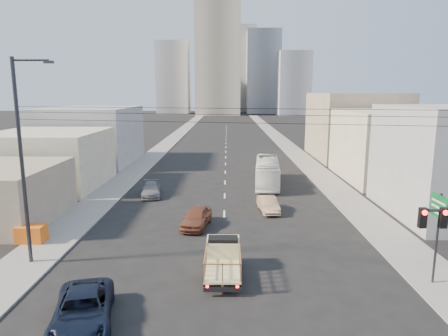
{
  "coord_description": "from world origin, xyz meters",
  "views": [
    {
      "loc": [
        0.24,
        -18.34,
        10.05
      ],
      "look_at": [
        -0.04,
        16.34,
        3.5
      ],
      "focal_mm": 32.0,
      "sensor_mm": 36.0,
      "label": 1
    }
  ],
  "objects_px": {
    "sedan_brown": "(197,217)",
    "streetlamp_left": "(23,157)",
    "city_bus": "(267,172)",
    "sedan_tan": "(268,204)",
    "flatbed_pickup": "(223,257)",
    "crate_stack": "(31,234)",
    "navy_pickup": "(83,311)",
    "green_sign": "(438,217)",
    "sedan_grey": "(151,190)"
  },
  "relations": [
    {
      "from": "sedan_tan",
      "to": "sedan_brown",
      "type": "bearing_deg",
      "value": -151.38
    },
    {
      "from": "sedan_grey",
      "to": "crate_stack",
      "type": "relative_size",
      "value": 2.46
    },
    {
      "from": "green_sign",
      "to": "navy_pickup",
      "type": "bearing_deg",
      "value": -166.84
    },
    {
      "from": "sedan_grey",
      "to": "flatbed_pickup",
      "type": "bearing_deg",
      "value": -76.9
    },
    {
      "from": "flatbed_pickup",
      "to": "sedan_tan",
      "type": "xyz_separation_m",
      "value": [
        3.76,
        12.21,
        -0.45
      ]
    },
    {
      "from": "crate_stack",
      "to": "sedan_grey",
      "type": "bearing_deg",
      "value": 65.8
    },
    {
      "from": "sedan_brown",
      "to": "streetlamp_left",
      "type": "relative_size",
      "value": 0.37
    },
    {
      "from": "sedan_brown",
      "to": "crate_stack",
      "type": "height_order",
      "value": "sedan_brown"
    },
    {
      "from": "city_bus",
      "to": "streetlamp_left",
      "type": "distance_m",
      "value": 26.87
    },
    {
      "from": "navy_pickup",
      "to": "green_sign",
      "type": "bearing_deg",
      "value": -0.14
    },
    {
      "from": "sedan_brown",
      "to": "sedan_tan",
      "type": "relative_size",
      "value": 1.13
    },
    {
      "from": "flatbed_pickup",
      "to": "crate_stack",
      "type": "bearing_deg",
      "value": 160.14
    },
    {
      "from": "sedan_brown",
      "to": "green_sign",
      "type": "relative_size",
      "value": 0.88
    },
    {
      "from": "flatbed_pickup",
      "to": "city_bus",
      "type": "relative_size",
      "value": 0.42
    },
    {
      "from": "crate_stack",
      "to": "sedan_brown",
      "type": "bearing_deg",
      "value": 17.65
    },
    {
      "from": "streetlamp_left",
      "to": "navy_pickup",
      "type": "bearing_deg",
      "value": -50.58
    },
    {
      "from": "navy_pickup",
      "to": "sedan_grey",
      "type": "xyz_separation_m",
      "value": [
        -1.25,
        22.44,
        -0.1
      ]
    },
    {
      "from": "sedan_brown",
      "to": "city_bus",
      "type": "bearing_deg",
      "value": 74.06
    },
    {
      "from": "flatbed_pickup",
      "to": "navy_pickup",
      "type": "height_order",
      "value": "flatbed_pickup"
    },
    {
      "from": "flatbed_pickup",
      "to": "streetlamp_left",
      "type": "distance_m",
      "value": 12.68
    },
    {
      "from": "flatbed_pickup",
      "to": "navy_pickup",
      "type": "bearing_deg",
      "value": -140.23
    },
    {
      "from": "city_bus",
      "to": "crate_stack",
      "type": "xyz_separation_m",
      "value": [
        -17.68,
        -17.75,
        -0.77
      ]
    },
    {
      "from": "flatbed_pickup",
      "to": "sedan_grey",
      "type": "distance_m",
      "value": 18.88
    },
    {
      "from": "sedan_tan",
      "to": "crate_stack",
      "type": "distance_m",
      "value": 18.38
    },
    {
      "from": "city_bus",
      "to": "sedan_tan",
      "type": "height_order",
      "value": "city_bus"
    },
    {
      "from": "city_bus",
      "to": "green_sign",
      "type": "height_order",
      "value": "green_sign"
    },
    {
      "from": "sedan_brown",
      "to": "streetlamp_left",
      "type": "height_order",
      "value": "streetlamp_left"
    },
    {
      "from": "navy_pickup",
      "to": "streetlamp_left",
      "type": "xyz_separation_m",
      "value": [
        -5.36,
        6.52,
        5.69
      ]
    },
    {
      "from": "sedan_tan",
      "to": "streetlamp_left",
      "type": "relative_size",
      "value": 0.32
    },
    {
      "from": "crate_stack",
      "to": "green_sign",
      "type": "bearing_deg",
      "value": -13.29
    },
    {
      "from": "flatbed_pickup",
      "to": "green_sign",
      "type": "bearing_deg",
      "value": -5.16
    },
    {
      "from": "navy_pickup",
      "to": "city_bus",
      "type": "relative_size",
      "value": 0.51
    },
    {
      "from": "sedan_tan",
      "to": "sedan_grey",
      "type": "bearing_deg",
      "value": 148.85
    },
    {
      "from": "sedan_tan",
      "to": "green_sign",
      "type": "distance_m",
      "value": 15.46
    },
    {
      "from": "streetlamp_left",
      "to": "sedan_tan",
      "type": "bearing_deg",
      "value": 35.25
    },
    {
      "from": "city_bus",
      "to": "sedan_brown",
      "type": "xyz_separation_m",
      "value": [
        -6.76,
        -14.28,
        -0.71
      ]
    },
    {
      "from": "flatbed_pickup",
      "to": "green_sign",
      "type": "distance_m",
      "value": 11.51
    },
    {
      "from": "navy_pickup",
      "to": "crate_stack",
      "type": "height_order",
      "value": "navy_pickup"
    },
    {
      "from": "navy_pickup",
      "to": "sedan_brown",
      "type": "xyz_separation_m",
      "value": [
        3.95,
        13.2,
        0.0
      ]
    },
    {
      "from": "green_sign",
      "to": "streetlamp_left",
      "type": "relative_size",
      "value": 0.42
    },
    {
      "from": "navy_pickup",
      "to": "sedan_tan",
      "type": "bearing_deg",
      "value": 47.06
    },
    {
      "from": "crate_stack",
      "to": "streetlamp_left",
      "type": "bearing_deg",
      "value": -63.41
    },
    {
      "from": "navy_pickup",
      "to": "green_sign",
      "type": "distance_m",
      "value": 17.91
    },
    {
      "from": "sedan_tan",
      "to": "streetlamp_left",
      "type": "distance_m",
      "value": 19.46
    },
    {
      "from": "city_bus",
      "to": "green_sign",
      "type": "distance_m",
      "value": 24.44
    },
    {
      "from": "city_bus",
      "to": "sedan_brown",
      "type": "height_order",
      "value": "city_bus"
    },
    {
      "from": "flatbed_pickup",
      "to": "sedan_grey",
      "type": "height_order",
      "value": "flatbed_pickup"
    },
    {
      "from": "flatbed_pickup",
      "to": "city_bus",
      "type": "xyz_separation_m",
      "value": [
        4.67,
        22.45,
        0.36
      ]
    },
    {
      "from": "sedan_grey",
      "to": "streetlamp_left",
      "type": "bearing_deg",
      "value": -114.1
    },
    {
      "from": "navy_pickup",
      "to": "sedan_tan",
      "type": "distance_m",
      "value": 19.84
    }
  ]
}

